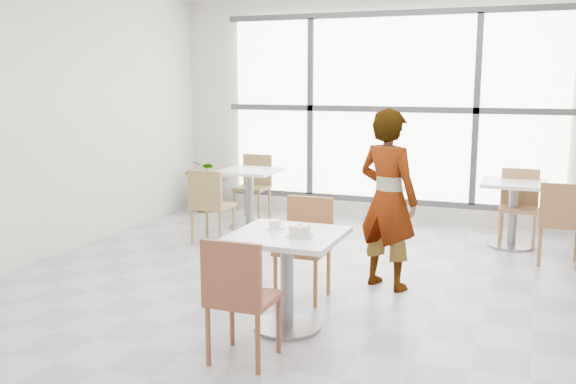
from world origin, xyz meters
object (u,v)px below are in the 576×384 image
(chair_far, at_px, (306,240))
(plant_left, at_px, (209,186))
(bg_chair_left_near, at_px, (210,201))
(bg_chair_right_near, at_px, (561,218))
(chair_near, at_px, (238,292))
(bg_table_left, at_px, (250,190))
(bg_table_right, at_px, (513,205))
(coffee_cup, at_px, (274,225))
(oatmeal_bowl, at_px, (300,230))
(bg_chair_right_far, at_px, (519,202))
(main_table, at_px, (287,263))
(person, at_px, (388,199))
(bg_chair_left_far, at_px, (254,182))

(chair_far, height_order, plant_left, chair_far)
(bg_chair_left_near, bearing_deg, bg_chair_right_near, -172.85)
(chair_near, height_order, bg_table_left, chair_near)
(bg_table_left, relative_size, bg_table_right, 1.00)
(coffee_cup, relative_size, plant_left, 0.21)
(oatmeal_bowl, xyz_separation_m, bg_chair_left_near, (-1.89, 2.14, -0.29))
(bg_chair_right_near, distance_m, bg_chair_right_far, 0.91)
(main_table, distance_m, bg_chair_right_near, 3.24)
(chair_far, bearing_deg, plant_left, 130.33)
(person, height_order, bg_chair_right_near, person)
(main_table, distance_m, bg_chair_left_far, 4.04)
(bg_chair_left_far, relative_size, plant_left, 1.17)
(bg_table_right, bearing_deg, plant_left, 172.27)
(bg_chair_right_near, xyz_separation_m, bg_chair_right_far, (-0.42, 0.80, 0.00))
(bg_chair_right_near, bearing_deg, person, 40.82)
(main_table, xyz_separation_m, bg_table_right, (1.50, 3.21, -0.04))
(main_table, xyz_separation_m, bg_table_left, (-1.70, 3.05, -0.04))
(bg_chair_left_near, height_order, bg_chair_left_far, same)
(main_table, bearing_deg, chair_far, 99.22)
(bg_table_right, bearing_deg, coffee_cup, -117.96)
(bg_chair_right_far, relative_size, plant_left, 1.17)
(chair_far, height_order, bg_chair_left_far, same)
(bg_chair_left_far, distance_m, bg_chair_right_far, 3.43)
(bg_table_left, height_order, plant_left, bg_table_left)
(bg_chair_left_near, xyz_separation_m, bg_chair_right_far, (3.33, 1.27, 0.00))
(oatmeal_bowl, relative_size, bg_chair_right_near, 0.24)
(chair_far, height_order, bg_chair_left_near, same)
(bg_chair_right_far, bearing_deg, bg_chair_left_far, 176.36)
(coffee_cup, height_order, bg_chair_left_near, bg_chair_left_near)
(bg_chair_left_near, distance_m, bg_chair_right_far, 3.56)
(oatmeal_bowl, xyz_separation_m, bg_table_left, (-1.82, 3.10, -0.31))
(main_table, bearing_deg, bg_chair_right_near, 52.34)
(main_table, xyz_separation_m, bg_chair_left_far, (-1.87, 3.59, -0.02))
(bg_chair_right_near, bearing_deg, chair_near, 57.79)
(chair_near, bearing_deg, bg_table_left, -66.56)
(bg_chair_left_far, bearing_deg, bg_table_right, -6.30)
(bg_chair_right_near, relative_size, bg_chair_right_far, 1.00)
(chair_near, relative_size, bg_table_right, 1.16)
(oatmeal_bowl, height_order, bg_chair_left_far, bg_chair_left_far)
(bg_table_right, xyz_separation_m, plant_left, (-4.18, 0.57, -0.11))
(chair_near, distance_m, oatmeal_bowl, 0.74)
(oatmeal_bowl, xyz_separation_m, bg_table_right, (1.38, 3.26, -0.31))
(chair_near, height_order, plant_left, chair_near)
(bg_chair_left_near, distance_m, bg_chair_left_far, 1.50)
(bg_table_left, height_order, bg_table_right, same)
(chair_far, xyz_separation_m, bg_table_right, (1.63, 2.43, -0.01))
(chair_near, relative_size, oatmeal_bowl, 4.14)
(chair_far, relative_size, coffee_cup, 5.47)
(main_table, relative_size, chair_near, 0.92)
(chair_far, distance_m, bg_table_right, 2.93)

